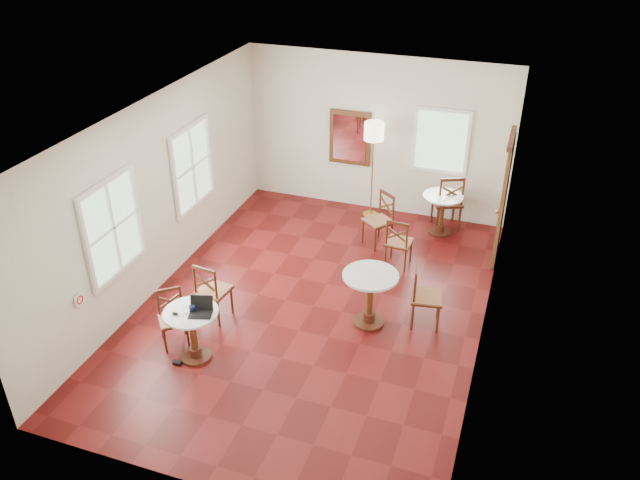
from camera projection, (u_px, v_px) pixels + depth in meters
The scene contains 17 objects.
ground at pixel (314, 306), 9.76m from camera, with size 7.00×7.00×0.00m, color #5B0F0F.
room_shell at pixel (315, 186), 9.05m from camera, with size 5.02×7.02×3.01m.
cafe_table_near at pixel (193, 329), 8.49m from camera, with size 0.73×0.73×0.77m.
cafe_table_mid at pixel (370, 293), 9.14m from camera, with size 0.80×0.80×0.85m.
cafe_table_back at pixel (442, 210), 11.50m from camera, with size 0.72×0.72×0.76m.
chair_near_a at pixel (213, 291), 9.28m from camera, with size 0.48×0.48×0.95m.
chair_near_b at pixel (173, 318), 8.81m from camera, with size 0.53×0.53×0.82m.
chair_mid_a at pixel (399, 242), 10.54m from camera, with size 0.44×0.44×0.90m.
chair_mid_b at pixel (425, 296), 9.15m from camera, with size 0.51×0.51×0.96m.
chair_back_a at pixel (448, 202), 11.63m from camera, with size 0.66×0.66×1.09m.
chair_back_b at pixel (379, 220), 11.15m from camera, with size 0.62×0.62×0.96m.
floor_lamp at pixel (374, 138), 11.53m from camera, with size 0.36×0.36×1.87m.
laptop at pixel (201, 309), 8.30m from camera, with size 0.35×0.32×0.21m.
mouse at pixel (175, 314), 8.28m from camera, with size 0.09×0.06×0.03m, color black.
navy_mug at pixel (192, 309), 8.32m from camera, with size 0.12×0.08×0.09m.
water_glass at pixel (185, 311), 8.29m from camera, with size 0.05×0.05×0.09m, color white.
power_adapter at pixel (177, 363), 8.60m from camera, with size 0.11×0.07×0.05m, color black.
Camera 1 is at (2.70, -7.47, 5.76)m, focal length 35.89 mm.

